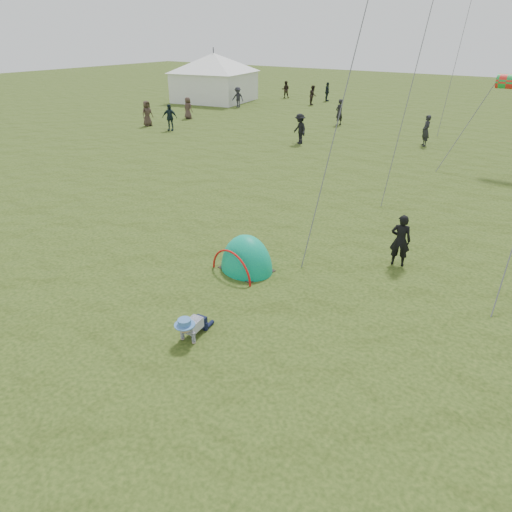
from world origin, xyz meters
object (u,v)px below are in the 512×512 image
Objects in this scene: popup_tent at (247,269)px; event_marquee at (214,76)px; standing_adult at (400,240)px; crawling_toddler at (191,326)px.

popup_tent is 34.18m from event_marquee.
popup_tent is at bearing 25.02° from standing_adult.
crawling_toddler is 3.43m from popup_tent.
popup_tent reaches higher than crawling_toddler.
popup_tent is 1.34× the size of standing_adult.
event_marquee is (-23.14, 29.13, 1.94)m from crawling_toddler.
crawling_toddler is 6.57m from standing_adult.
event_marquee is at bearing 141.68° from popup_tent.
event_marquee is (-25.70, 23.09, 1.48)m from standing_adult.
standing_adult is (3.43, 2.74, 0.77)m from popup_tent.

